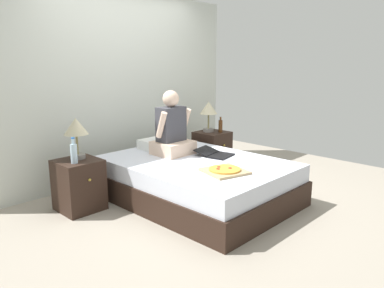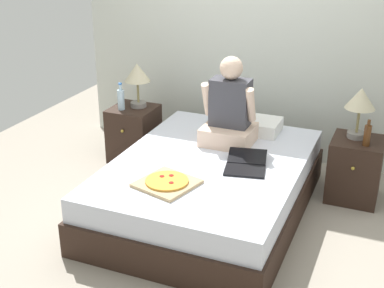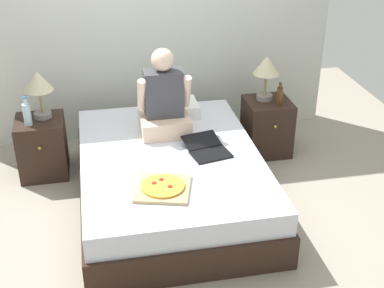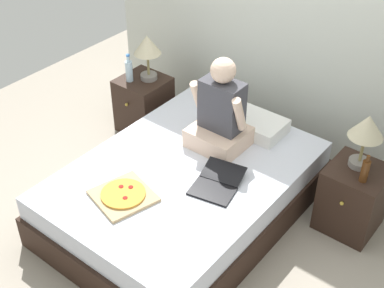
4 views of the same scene
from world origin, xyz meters
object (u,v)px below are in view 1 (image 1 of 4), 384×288
Objects in this scene: nightstand_left at (79,185)px; laptop at (216,154)px; lamp_on_left_nightstand at (76,129)px; lamp_on_right_nightstand at (209,110)px; person_seated at (172,131)px; water_bottle at (74,153)px; nightstand_right at (212,150)px; bed at (196,180)px; pizza_box at (225,171)px; beer_bottle at (220,126)px.

nightstand_left is 1.63m from laptop.
nightstand_left is 1.25× the size of lamp_on_left_nightstand.
person_seated is (-1.06, -0.34, -0.12)m from lamp_on_right_nightstand.
lamp_on_left_nightstand is 1.65m from laptop.
water_bottle is 0.49× the size of nightstand_right.
water_bottle is (-0.12, -0.14, -0.22)m from lamp_on_left_nightstand.
lamp_on_right_nightstand reaches higher than nightstand_right.
water_bottle is 0.59× the size of laptop.
lamp_on_left_nightstand is 0.58× the size of person_seated.
laptop is (0.30, -0.46, -0.27)m from person_seated.
nightstand_right is (1.11, 0.72, 0.05)m from bed.
pizza_box is (-0.46, -0.51, -0.00)m from laptop.
nightstand_left is 2.32m from beer_bottle.
nightstand_left is 2.21m from nightstand_right.
laptop is at bearing -56.67° from person_seated.
bed is 9.25× the size of beer_bottle.
water_bottle reaches higher than nightstand_left.
pizza_box is at bearing -48.07° from water_bottle.
nightstand_right is (2.29, 0.09, -0.39)m from water_bottle.
beer_bottle is (2.24, -0.15, -0.23)m from lamp_on_left_nightstand.
person_seated reaches higher than nightstand_left.
water_bottle is 2.37m from beer_bottle.
nightstand_right is at bearing 33.15° from bed.
lamp_on_right_nightstand is at bearing 35.67° from bed.
beer_bottle is 1.18m from person_seated.
lamp_on_right_nightstand reaches higher than water_bottle.
lamp_on_right_nightstand is 1.96× the size of beer_bottle.
nightstand_left is 1.20× the size of laptop.
water_bottle is at bearing -131.65° from nightstand_left.
lamp_on_right_nightstand is at bearing 46.45° from laptop.
person_seated is at bearing -162.16° from lamp_on_right_nightstand.
person_seated is (-1.16, -0.19, 0.11)m from beer_bottle.
beer_bottle reaches higher than bed.
nightstand_right is 0.40m from beer_bottle.
lamp_on_right_nightstand is (-0.03, 0.05, 0.61)m from nightstand_right.
person_seated is (1.13, -0.29, 0.49)m from nightstand_left.
lamp_on_left_nightstand reaches higher than pizza_box.
laptop is (-0.76, -0.80, -0.39)m from lamp_on_right_nightstand.
water_bottle is 2.28m from lamp_on_right_nightstand.
lamp_on_left_nightstand is 1.00× the size of lamp_on_right_nightstand.
beer_bottle is (2.36, -0.01, -0.02)m from water_bottle.
person_seated is at bearing -170.67° from beer_bottle.
lamp_on_right_nightstand reaches higher than bed.
laptop is (1.39, -0.80, -0.39)m from lamp_on_left_nightstand.
bed is 3.78× the size of nightstand_left.
laptop is at bearing -23.53° from water_bottle.
beer_bottle is (0.10, -0.15, -0.23)m from lamp_on_right_nightstand.
lamp_on_right_nightstand is at bearing 3.54° from water_bottle.
nightstand_left is 1.26m from person_seated.
water_bottle is 0.35× the size of person_seated.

